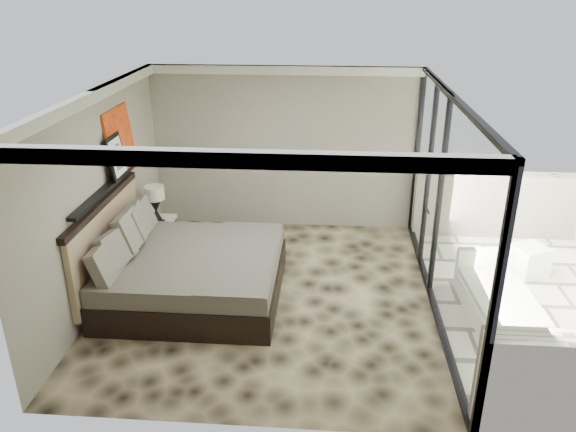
# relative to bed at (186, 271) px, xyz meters

# --- Properties ---
(floor) EXTENTS (5.00, 5.00, 0.00)m
(floor) POSITION_rel_bed_xyz_m (1.13, 0.08, -0.38)
(floor) COLOR black
(floor) RESTS_ON ground
(ceiling) EXTENTS (4.50, 5.00, 0.02)m
(ceiling) POSITION_rel_bed_xyz_m (1.13, 0.08, 2.41)
(ceiling) COLOR silver
(ceiling) RESTS_ON back_wall
(back_wall) EXTENTS (4.50, 0.02, 2.80)m
(back_wall) POSITION_rel_bed_xyz_m (1.13, 2.57, 1.02)
(back_wall) COLOR gray
(back_wall) RESTS_ON floor
(left_wall) EXTENTS (0.02, 5.00, 2.80)m
(left_wall) POSITION_rel_bed_xyz_m (-1.11, 0.08, 1.02)
(left_wall) COLOR gray
(left_wall) RESTS_ON floor
(glass_wall) EXTENTS (0.08, 5.00, 2.80)m
(glass_wall) POSITION_rel_bed_xyz_m (3.38, 0.08, 1.02)
(glass_wall) COLOR white
(glass_wall) RESTS_ON floor
(terrace_slab) EXTENTS (3.00, 5.00, 0.12)m
(terrace_slab) POSITION_rel_bed_xyz_m (4.88, 0.08, -0.44)
(terrace_slab) COLOR #B9B09E
(terrace_slab) RESTS_ON ground
(picture_ledge) EXTENTS (0.12, 2.20, 0.05)m
(picture_ledge) POSITION_rel_bed_xyz_m (-1.05, 0.18, 1.12)
(picture_ledge) COLOR black
(picture_ledge) RESTS_ON left_wall
(bed) EXTENTS (2.39, 2.31, 1.32)m
(bed) POSITION_rel_bed_xyz_m (0.00, 0.00, 0.00)
(bed) COLOR black
(bed) RESTS_ON floor
(nightstand) EXTENTS (0.57, 0.57, 0.53)m
(nightstand) POSITION_rel_bed_xyz_m (-0.83, 1.40, -0.12)
(nightstand) COLOR black
(nightstand) RESTS_ON floor
(table_lamp) EXTENTS (0.31, 0.31, 0.57)m
(table_lamp) POSITION_rel_bed_xyz_m (-0.82, 1.40, 0.50)
(table_lamp) COLOR black
(table_lamp) RESTS_ON nightstand
(abstract_canvas) EXTENTS (0.13, 0.90, 0.90)m
(abstract_canvas) POSITION_rel_bed_xyz_m (-1.07, 0.88, 1.59)
(abstract_canvas) COLOR #B8160F
(abstract_canvas) RESTS_ON picture_ledge
(framed_print) EXTENTS (0.11, 0.50, 0.60)m
(framed_print) POSITION_rel_bed_xyz_m (-1.01, 0.54, 1.44)
(framed_print) COLOR black
(framed_print) RESTS_ON picture_ledge
(ottoman) EXTENTS (0.60, 0.60, 0.45)m
(ottoman) POSITION_rel_bed_xyz_m (4.91, 1.00, -0.16)
(ottoman) COLOR silver
(ottoman) RESTS_ON terrace_slab
(lounger) EXTENTS (0.88, 1.63, 0.62)m
(lounger) POSITION_rel_bed_xyz_m (4.18, -0.17, -0.19)
(lounger) COLOR white
(lounger) RESTS_ON terrace_slab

